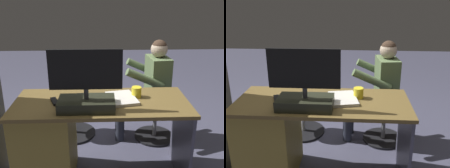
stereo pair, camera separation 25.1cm
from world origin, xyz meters
The scene contains 12 objects.
ground_plane centered at (0.00, 0.00, 0.00)m, with size 10.00×10.00×0.00m, color #46465A.
desk centered at (0.37, 0.31, 0.39)m, with size 1.43×0.61×0.73m.
monitor centered at (0.11, 0.45, 0.86)m, with size 0.54×0.24×0.46m.
keyboard centered at (0.00, 0.24, 0.74)m, with size 0.42×0.14×0.02m, color black.
computer_mouse centered at (0.28, 0.24, 0.75)m, with size 0.06×0.10×0.04m, color #2A2B2F.
cup centered at (-0.30, 0.23, 0.77)m, with size 0.08×0.08×0.09m, color yellow.
tv_remote centered at (0.38, 0.32, 0.74)m, with size 0.04×0.15×0.02m, color black.
notebook_binder centered at (-0.17, 0.28, 0.74)m, with size 0.22×0.30×0.02m, color beige.
office_chair_teddy centered at (0.33, -0.42, 0.23)m, with size 0.49×0.49×0.43m.
teddy_bear centered at (0.33, -0.44, 0.61)m, with size 0.26×0.26×0.38m.
visitor_chair centered at (-0.59, -0.32, 0.26)m, with size 0.44×0.44×0.43m.
person centered at (-0.50, -0.33, 0.64)m, with size 0.57×0.51×1.12m.
Camera 2 is at (-0.26, 2.26, 1.58)m, focal length 41.66 mm.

